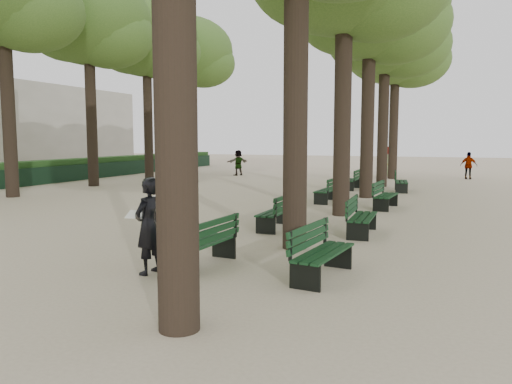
% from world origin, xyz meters
% --- Properties ---
extents(ground, '(120.00, 120.00, 0.00)m').
position_xyz_m(ground, '(0.00, 0.00, 0.00)').
color(ground, '#C7B596').
rests_on(ground, ground).
extents(tree_central_3, '(6.00, 6.00, 9.95)m').
position_xyz_m(tree_central_3, '(1.50, 13.00, 7.65)').
color(tree_central_3, '#33261C').
rests_on(tree_central_3, ground).
extents(tree_central_4, '(6.00, 6.00, 9.95)m').
position_xyz_m(tree_central_4, '(1.50, 18.00, 7.65)').
color(tree_central_4, '#33261C').
rests_on(tree_central_4, ground).
extents(tree_central_5, '(6.00, 6.00, 9.95)m').
position_xyz_m(tree_central_5, '(1.50, 23.00, 7.65)').
color(tree_central_5, '#33261C').
rests_on(tree_central_5, ground).
extents(tree_far_3, '(6.00, 6.00, 10.45)m').
position_xyz_m(tree_far_3, '(-12.00, 13.00, 8.14)').
color(tree_far_3, '#33261C').
rests_on(tree_far_3, ground).
extents(tree_far_4, '(6.00, 6.00, 10.45)m').
position_xyz_m(tree_far_4, '(-12.00, 18.00, 8.14)').
color(tree_far_4, '#33261C').
rests_on(tree_far_4, ground).
extents(tree_far_5, '(6.00, 6.00, 10.45)m').
position_xyz_m(tree_far_5, '(-12.00, 23.00, 8.14)').
color(tree_far_5, '#33261C').
rests_on(tree_far_5, ground).
extents(bench_left_0, '(0.71, 1.84, 0.92)m').
position_xyz_m(bench_left_0, '(0.37, 0.87, 0.27)').
color(bench_left_0, black).
rests_on(bench_left_0, ground).
extents(bench_left_1, '(0.59, 1.80, 0.92)m').
position_xyz_m(bench_left_1, '(0.37, 5.06, 0.27)').
color(bench_left_1, black).
rests_on(bench_left_1, ground).
extents(bench_left_2, '(0.66, 1.83, 0.92)m').
position_xyz_m(bench_left_2, '(0.37, 10.96, 0.27)').
color(bench_left_2, black).
rests_on(bench_left_2, ground).
extents(bench_left_3, '(0.59, 1.80, 0.92)m').
position_xyz_m(bench_left_3, '(0.37, 15.96, 0.27)').
color(bench_left_3, black).
rests_on(bench_left_3, ground).
extents(bench_right_0, '(0.80, 1.86, 0.92)m').
position_xyz_m(bench_right_0, '(2.63, 0.93, 0.27)').
color(bench_right_0, black).
rests_on(bench_right_0, ground).
extents(bench_right_1, '(0.62, 1.81, 0.92)m').
position_xyz_m(bench_right_1, '(2.63, 5.07, 0.27)').
color(bench_right_1, black).
rests_on(bench_right_1, ground).
extents(bench_right_2, '(0.72, 1.84, 0.92)m').
position_xyz_m(bench_right_2, '(2.63, 10.01, 0.27)').
color(bench_right_2, black).
rests_on(bench_right_2, ground).
extents(bench_right_3, '(0.77, 1.85, 0.92)m').
position_xyz_m(bench_right_3, '(2.63, 15.84, 0.27)').
color(bench_right_3, black).
rests_on(bench_right_3, ground).
extents(man_with_map, '(0.64, 0.72, 1.72)m').
position_xyz_m(man_with_map, '(-0.30, 0.09, 0.86)').
color(man_with_map, black).
rests_on(man_with_map, ground).
extents(pedestrian_d, '(0.94, 0.43, 1.89)m').
position_xyz_m(pedestrian_d, '(1.03, 24.10, 0.95)').
color(pedestrian_d, '#262628').
rests_on(pedestrian_d, ground).
extents(pedestrian_c, '(0.97, 0.47, 1.58)m').
position_xyz_m(pedestrian_c, '(5.69, 24.30, 0.79)').
color(pedestrian_c, '#262628').
rests_on(pedestrian_c, ground).
extents(pedestrian_b, '(0.56, 1.11, 1.65)m').
position_xyz_m(pedestrian_b, '(0.66, 27.74, 0.83)').
color(pedestrian_b, '#262628').
rests_on(pedestrian_b, ground).
extents(pedestrian_e, '(1.14, 1.43, 1.64)m').
position_xyz_m(pedestrian_e, '(-8.07, 22.24, 0.82)').
color(pedestrian_e, '#262628').
rests_on(pedestrian_e, ground).
extents(fence, '(0.08, 42.00, 0.90)m').
position_xyz_m(fence, '(-15.00, 11.00, 0.45)').
color(fence, black).
rests_on(fence, ground).
extents(hedge, '(1.20, 42.00, 1.20)m').
position_xyz_m(hedge, '(-15.70, 11.00, 0.60)').
color(hedge, '#1C4417').
rests_on(hedge, ground).
extents(building_far, '(12.00, 16.00, 7.00)m').
position_xyz_m(building_far, '(-33.00, 30.00, 3.50)').
color(building_far, '#B7B2A3').
rests_on(building_far, ground).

